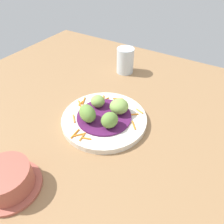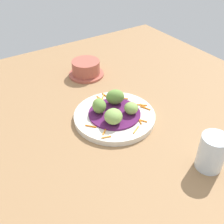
# 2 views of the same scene
# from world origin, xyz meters

# --- Properties ---
(table_surface) EXTENTS (1.10, 1.10, 0.02)m
(table_surface) POSITION_xyz_m (0.00, 0.00, 0.01)
(table_surface) COLOR #936D47
(table_surface) RESTS_ON ground
(main_plate) EXTENTS (0.24, 0.24, 0.02)m
(main_plate) POSITION_xyz_m (-0.04, -0.04, 0.03)
(main_plate) COLOR silver
(main_plate) RESTS_ON table_surface
(cabbage_bed) EXTENTS (0.15, 0.15, 0.01)m
(cabbage_bed) POSITION_xyz_m (-0.04, -0.04, 0.04)
(cabbage_bed) COLOR #51194C
(cabbage_bed) RESTS_ON main_plate
(carrot_garnish) EXTENTS (0.21, 0.22, 0.00)m
(carrot_garnish) POSITION_xyz_m (-0.02, -0.04, 0.04)
(carrot_garnish) COLOR orange
(carrot_garnish) RESTS_ON main_plate
(guac_scoop_left) EXTENTS (0.07, 0.06, 0.05)m
(guac_scoop_left) POSITION_xyz_m (-0.01, -0.00, 0.07)
(guac_scoop_left) COLOR olive
(guac_scoop_left) RESTS_ON cabbage_bed
(guac_scoop_center) EXTENTS (0.06, 0.06, 0.04)m
(guac_scoop_center) POSITION_xyz_m (-0.08, -0.01, 0.06)
(guac_scoop_center) COLOR olive
(guac_scoop_center) RESTS_ON cabbage_bed
(guac_scoop_right) EXTENTS (0.07, 0.07, 0.04)m
(guac_scoop_right) POSITION_xyz_m (-0.07, -0.07, 0.06)
(guac_scoop_right) COLOR #84A851
(guac_scoop_right) RESTS_ON cabbage_bed
(guac_scoop_back) EXTENTS (0.06, 0.06, 0.03)m
(guac_scoop_back) POSITION_xyz_m (-0.00, -0.07, 0.06)
(guac_scoop_back) COLOR #84A851
(guac_scoop_back) RESTS_ON cabbage_bed
(terracotta_bowl) EXTENTS (0.13, 0.13, 0.06)m
(terracotta_bowl) POSITION_xyz_m (0.02, 0.24, 0.05)
(terracotta_bowl) COLOR #A85142
(terracotta_bowl) RESTS_ON table_surface
(water_glass) EXTENTS (0.06, 0.06, 0.09)m
(water_glass) POSITION_xyz_m (0.05, -0.32, 0.07)
(water_glass) COLOR silver
(water_glass) RESTS_ON table_surface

